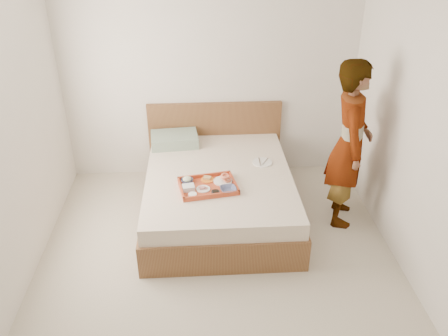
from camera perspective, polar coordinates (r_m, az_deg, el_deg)
name	(u,v)px	position (r m, az deg, el deg)	size (l,w,h in m)	color
ground	(219,275)	(4.44, -0.60, -13.20)	(3.50, 4.00, 0.01)	beige
wall_back	(210,74)	(5.52, -1.78, 11.56)	(3.50, 0.01, 2.60)	silver
wall_right	(431,148)	(4.14, 24.30, 2.33)	(0.01, 4.00, 2.60)	silver
bed	(219,194)	(5.07, -0.63, -3.24)	(1.65, 2.00, 0.53)	brown
headboard	(215,138)	(5.81, -1.14, 3.72)	(1.65, 0.06, 0.95)	brown
pillow	(174,139)	(5.53, -6.18, 3.55)	(0.55, 0.37, 0.13)	gray
tray	(208,186)	(4.66, -2.01, -2.22)	(0.57, 0.41, 0.05)	#BA3A1E
prawn_plate	(223,181)	(4.75, -0.14, -1.63)	(0.20, 0.20, 0.01)	white
navy_bowl_big	(228,189)	(4.58, 0.53, -2.68)	(0.16, 0.16, 0.04)	#121C42
sauce_dish	(216,193)	(4.54, -1.06, -3.07)	(0.08, 0.08, 0.03)	black
meat_plate	(203,189)	(4.62, -2.60, -2.63)	(0.14, 0.14, 0.01)	white
bread_plate	(207,180)	(4.78, -2.08, -1.44)	(0.14, 0.14, 0.01)	orange
salad_bowl	(187,181)	(4.74, -4.60, -1.59)	(0.13, 0.13, 0.04)	#121C42
plastic_tub	(188,188)	(4.61, -4.44, -2.46)	(0.12, 0.10, 0.05)	silver
cheese_round	(193,195)	(4.52, -3.92, -3.37)	(0.08, 0.08, 0.03)	white
dinner_plate	(262,162)	(5.14, 4.79, 0.70)	(0.22, 0.22, 0.01)	white
person	(349,145)	(4.88, 15.31, 2.81)	(0.65, 0.43, 1.80)	silver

